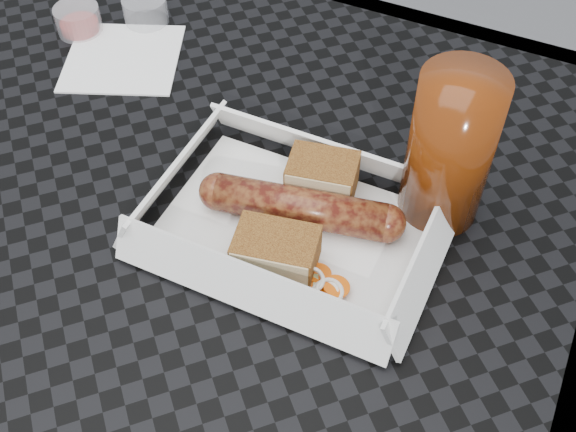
# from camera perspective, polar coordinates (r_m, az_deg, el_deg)

# --- Properties ---
(patio_table) EXTENTS (0.80, 0.80, 0.74)m
(patio_table) POSITION_cam_1_polar(r_m,az_deg,el_deg) (0.71, -10.74, -3.54)
(patio_table) COLOR black
(patio_table) RESTS_ON ground
(food_tray) EXTENTS (0.22, 0.15, 0.00)m
(food_tray) POSITION_cam_1_polar(r_m,az_deg,el_deg) (0.63, 0.39, -1.02)
(food_tray) COLOR white
(food_tray) RESTS_ON patio_table
(bratwurst) EXTENTS (0.18, 0.06, 0.03)m
(bratwurst) POSITION_cam_1_polar(r_m,az_deg,el_deg) (0.62, 1.00, 0.71)
(bratwurst) COLOR brown
(bratwurst) RESTS_ON food_tray
(bread_near) EXTENTS (0.07, 0.05, 0.04)m
(bread_near) POSITION_cam_1_polar(r_m,az_deg,el_deg) (0.64, 2.72, 3.11)
(bread_near) COLOR brown
(bread_near) RESTS_ON food_tray
(bread_far) EXTENTS (0.07, 0.06, 0.03)m
(bread_far) POSITION_cam_1_polar(r_m,az_deg,el_deg) (0.59, -0.95, -2.79)
(bread_far) COLOR brown
(bread_far) RESTS_ON food_tray
(veg_garnish) EXTENTS (0.03, 0.03, 0.00)m
(veg_garnish) POSITION_cam_1_polar(r_m,az_deg,el_deg) (0.58, 2.64, -6.07)
(veg_garnish) COLOR #E8590A
(veg_garnish) RESTS_ON food_tray
(napkin) EXTENTS (0.16, 0.16, 0.00)m
(napkin) POSITION_cam_1_polar(r_m,az_deg,el_deg) (0.82, -12.92, 12.07)
(napkin) COLOR white
(napkin) RESTS_ON patio_table
(condiment_cup_sauce) EXTENTS (0.05, 0.05, 0.03)m
(condiment_cup_sauce) POSITION_cam_1_polar(r_m,az_deg,el_deg) (0.86, -16.25, 14.66)
(condiment_cup_sauce) COLOR maroon
(condiment_cup_sauce) RESTS_ON patio_table
(condiment_cup_empty) EXTENTS (0.05, 0.05, 0.03)m
(condiment_cup_empty) POSITION_cam_1_polar(r_m,az_deg,el_deg) (0.86, -11.20, 15.64)
(condiment_cup_empty) COLOR silver
(condiment_cup_empty) RESTS_ON patio_table
(drink_glass) EXTENTS (0.07, 0.07, 0.15)m
(drink_glass) POSITION_cam_1_polar(r_m,az_deg,el_deg) (0.61, 12.70, 5.14)
(drink_glass) COLOR #541F07
(drink_glass) RESTS_ON patio_table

